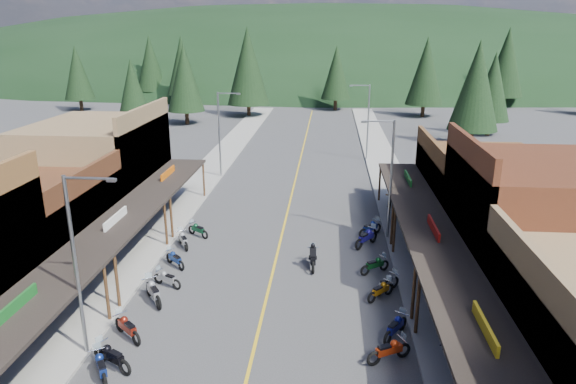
% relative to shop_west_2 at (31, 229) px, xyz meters
% --- Properties ---
extents(ground, '(220.00, 220.00, 0.00)m').
position_rel_shop_west_2_xyz_m(ground, '(13.75, -1.70, -2.53)').
color(ground, '#38383A').
rests_on(ground, ground).
extents(centerline, '(0.15, 90.00, 0.01)m').
position_rel_shop_west_2_xyz_m(centerline, '(13.75, 18.30, -2.53)').
color(centerline, gold).
rests_on(centerline, ground).
extents(sidewalk_west, '(3.40, 94.00, 0.15)m').
position_rel_shop_west_2_xyz_m(sidewalk_west, '(5.05, 18.30, -2.46)').
color(sidewalk_west, gray).
rests_on(sidewalk_west, ground).
extents(sidewalk_east, '(3.40, 94.00, 0.15)m').
position_rel_shop_west_2_xyz_m(sidewalk_east, '(22.45, 18.30, -2.46)').
color(sidewalk_east, gray).
rests_on(sidewalk_east, ground).
extents(shop_west_2, '(10.90, 9.00, 6.20)m').
position_rel_shop_west_2_xyz_m(shop_west_2, '(0.00, 0.00, 0.00)').
color(shop_west_2, '#3F2111').
rests_on(shop_west_2, ground).
extents(shop_west_3, '(10.90, 10.20, 8.20)m').
position_rel_shop_west_2_xyz_m(shop_west_3, '(-0.03, 9.60, 0.99)').
color(shop_west_3, brown).
rests_on(shop_west_3, ground).
extents(shop_east_2, '(10.90, 9.00, 8.20)m').
position_rel_shop_west_2_xyz_m(shop_east_2, '(27.54, 0.00, 0.99)').
color(shop_east_2, '#562B19').
rests_on(shop_east_2, ground).
extents(shop_east_3, '(10.90, 10.20, 6.20)m').
position_rel_shop_west_2_xyz_m(shop_east_3, '(27.51, 9.60, -0.00)').
color(shop_east_3, '#4C2D16').
rests_on(shop_east_3, ground).
extents(streetlight_0, '(2.16, 0.18, 8.00)m').
position_rel_shop_west_2_xyz_m(streetlight_0, '(6.80, -7.70, 1.93)').
color(streetlight_0, gray).
rests_on(streetlight_0, ground).
extents(streetlight_1, '(2.16, 0.18, 8.00)m').
position_rel_shop_west_2_xyz_m(streetlight_1, '(6.80, 20.30, 1.93)').
color(streetlight_1, gray).
rests_on(streetlight_1, ground).
extents(streetlight_2, '(2.16, 0.18, 8.00)m').
position_rel_shop_west_2_xyz_m(streetlight_2, '(20.71, 6.30, 1.93)').
color(streetlight_2, gray).
rests_on(streetlight_2, ground).
extents(streetlight_3, '(2.16, 0.18, 8.00)m').
position_rel_shop_west_2_xyz_m(streetlight_3, '(20.71, 28.30, 1.93)').
color(streetlight_3, gray).
rests_on(streetlight_3, ground).
extents(ridge_hill, '(310.00, 140.00, 60.00)m').
position_rel_shop_west_2_xyz_m(ridge_hill, '(13.75, 133.30, -2.53)').
color(ridge_hill, black).
rests_on(ridge_hill, ground).
extents(pine_0, '(5.04, 5.04, 11.00)m').
position_rel_shop_west_2_xyz_m(pine_0, '(-26.25, 60.30, 3.95)').
color(pine_0, black).
rests_on(pine_0, ground).
extents(pine_1, '(5.88, 5.88, 12.50)m').
position_rel_shop_west_2_xyz_m(pine_1, '(-10.25, 68.30, 4.70)').
color(pine_1, black).
rests_on(pine_1, ground).
extents(pine_2, '(6.72, 6.72, 14.00)m').
position_rel_shop_west_2_xyz_m(pine_2, '(3.75, 56.30, 5.46)').
color(pine_2, black).
rests_on(pine_2, ground).
extents(pine_3, '(5.04, 5.04, 11.00)m').
position_rel_shop_west_2_xyz_m(pine_3, '(17.75, 64.30, 3.95)').
color(pine_3, black).
rests_on(pine_3, ground).
extents(pine_4, '(5.88, 5.88, 12.50)m').
position_rel_shop_west_2_xyz_m(pine_4, '(31.75, 58.30, 4.70)').
color(pine_4, black).
rests_on(pine_4, ground).
extents(pine_5, '(6.72, 6.72, 14.00)m').
position_rel_shop_west_2_xyz_m(pine_5, '(47.75, 70.30, 5.46)').
color(pine_5, black).
rests_on(pine_5, ground).
extents(pine_7, '(5.88, 5.88, 12.50)m').
position_rel_shop_west_2_xyz_m(pine_7, '(-18.25, 74.30, 4.70)').
color(pine_7, black).
rests_on(pine_7, ground).
extents(pine_8, '(4.48, 4.48, 10.00)m').
position_rel_shop_west_2_xyz_m(pine_8, '(-8.25, 38.30, 3.44)').
color(pine_8, black).
rests_on(pine_8, ground).
extents(pine_9, '(4.93, 4.93, 10.80)m').
position_rel_shop_west_2_xyz_m(pine_9, '(37.75, 43.30, 3.85)').
color(pine_9, black).
rests_on(pine_9, ground).
extents(pine_10, '(5.38, 5.38, 11.60)m').
position_rel_shop_west_2_xyz_m(pine_10, '(-4.25, 48.30, 4.25)').
color(pine_10, black).
rests_on(pine_10, ground).
extents(pine_11, '(5.82, 5.82, 12.40)m').
position_rel_shop_west_2_xyz_m(pine_11, '(33.75, 36.30, 4.65)').
color(pine_11, black).
rests_on(pine_11, ground).
extents(bike_west_4, '(1.72, 2.13, 1.19)m').
position_rel_shop_west_2_xyz_m(bike_west_4, '(7.98, -9.22, -1.94)').
color(bike_west_4, navy).
rests_on(bike_west_4, ground).
extents(bike_west_5, '(2.26, 1.69, 1.25)m').
position_rel_shop_west_2_xyz_m(bike_west_5, '(8.16, -8.58, -1.91)').
color(bike_west_5, black).
rests_on(bike_west_5, ground).
extents(bike_west_6, '(2.09, 1.95, 1.23)m').
position_rel_shop_west_2_xyz_m(bike_west_6, '(7.97, -6.42, -1.92)').
color(bike_west_6, maroon).
rests_on(bike_west_6, ground).
extents(bike_west_7, '(1.96, 2.34, 1.33)m').
position_rel_shop_west_2_xyz_m(bike_west_7, '(8.07, -3.17, -1.87)').
color(bike_west_7, gray).
rests_on(bike_west_7, ground).
extents(bike_west_8, '(1.94, 1.36, 1.06)m').
position_rel_shop_west_2_xyz_m(bike_west_8, '(8.24, -1.46, -2.00)').
color(bike_west_8, gray).
rests_on(bike_west_8, ground).
extents(bike_west_9, '(1.83, 1.78, 1.09)m').
position_rel_shop_west_2_xyz_m(bike_west_9, '(7.95, 1.00, -1.99)').
color(bike_west_9, navy).
rests_on(bike_west_9, ground).
extents(bike_west_10, '(1.56, 2.03, 1.12)m').
position_rel_shop_west_2_xyz_m(bike_west_10, '(7.64, 3.83, -1.97)').
color(bike_west_10, '#A5A6AB').
rests_on(bike_west_10, ground).
extents(bike_west_11, '(1.89, 1.60, 1.07)m').
position_rel_shop_west_2_xyz_m(bike_west_11, '(8.14, 5.68, -2.00)').
color(bike_west_11, '#0C3D22').
rests_on(bike_west_11, ground).
extents(bike_east_5, '(2.14, 1.56, 1.18)m').
position_rel_shop_west_2_xyz_m(bike_east_5, '(19.52, -7.17, -1.95)').
color(bike_east_5, red).
rests_on(bike_east_5, ground).
extents(bike_east_6, '(1.70, 2.09, 1.17)m').
position_rel_shop_west_2_xyz_m(bike_east_6, '(20.00, -5.35, -1.95)').
color(bike_east_6, navy).
rests_on(bike_east_6, ground).
extents(bike_east_7, '(1.78, 1.77, 1.08)m').
position_rel_shop_west_2_xyz_m(bike_east_7, '(19.65, -1.88, -1.99)').
color(bike_east_7, '#A5620B').
rests_on(bike_east_7, ground).
extents(bike_east_8, '(1.78, 1.87, 1.11)m').
position_rel_shop_west_2_xyz_m(bike_east_8, '(20.07, -1.08, -1.98)').
color(bike_east_8, '#9D9EA2').
rests_on(bike_east_8, ground).
extents(bike_east_9, '(1.98, 1.62, 1.11)m').
position_rel_shop_west_2_xyz_m(bike_east_9, '(19.59, 1.11, -1.98)').
color(bike_east_9, '#0D4118').
rests_on(bike_east_9, ground).
extents(bike_east_10, '(2.01, 2.27, 1.31)m').
position_rel_shop_west_2_xyz_m(bike_east_10, '(19.35, 4.95, -1.88)').
color(bike_east_10, navy).
rests_on(bike_east_10, ground).
extents(bike_east_11, '(1.97, 1.96, 1.19)m').
position_rel_shop_west_2_xyz_m(bike_east_11, '(19.73, 6.80, -1.94)').
color(bike_east_11, navy).
rests_on(bike_east_11, ground).
extents(rider_on_bike, '(0.84, 2.21, 1.66)m').
position_rel_shop_west_2_xyz_m(rider_on_bike, '(16.04, 1.51, -1.87)').
color(rider_on_bike, black).
rests_on(rider_on_bike, ground).
extents(pedestrian_east_a, '(0.58, 0.74, 1.80)m').
position_rel_shop_west_2_xyz_m(pedestrian_east_a, '(21.99, -6.21, -1.48)').
color(pedestrian_east_a, '#242132').
rests_on(pedestrian_east_a, sidewalk_east).
extents(pedestrian_east_b, '(1.06, 0.88, 1.90)m').
position_rel_shop_west_2_xyz_m(pedestrian_east_b, '(21.69, 12.56, -1.43)').
color(pedestrian_east_b, brown).
rests_on(pedestrian_east_b, sidewalk_east).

